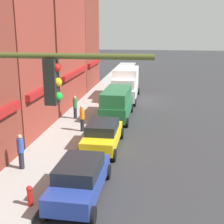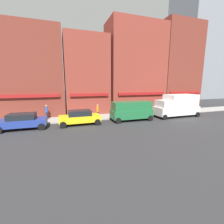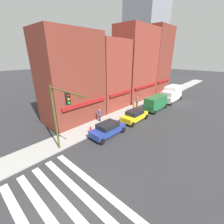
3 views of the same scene
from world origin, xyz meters
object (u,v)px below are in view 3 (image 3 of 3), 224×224
van_green (156,103)px  pedestrian_green_top (137,101)px  box_truck_white (172,94)px  fire_hydrant (91,130)px  pedestrian_orange_vest (134,107)px  sedan_yellow (135,115)px  pedestrian_blue_shirt (100,115)px  sedan_blue (108,129)px  traffic_signal (60,111)px

van_green → pedestrian_green_top: size_ratio=2.84×
box_truck_white → pedestrian_green_top: box_truck_white is taller
box_truck_white → fire_hydrant: 19.97m
pedestrian_orange_vest → pedestrian_green_top: size_ratio=1.00×
sedan_yellow → pedestrian_orange_vest: size_ratio=2.49×
pedestrian_blue_shirt → fire_hydrant: pedestrian_blue_shirt is taller
pedestrian_blue_shirt → pedestrian_green_top: 8.94m
van_green → box_truck_white: box_truck_white is taller
sedan_blue → pedestrian_blue_shirt: 3.94m
pedestrian_green_top → pedestrian_orange_vest: bearing=90.1°
sedan_blue → pedestrian_green_top: pedestrian_green_top is taller
box_truck_white → pedestrian_green_top: (-7.84, 3.06, -0.51)m
sedan_yellow → traffic_signal: bearing=176.4°
fire_hydrant → van_green: bearing=-7.5°
fire_hydrant → pedestrian_blue_shirt: bearing=29.0°
van_green → pedestrian_green_top: 3.21m
pedestrian_blue_shirt → traffic_signal: bearing=71.8°
sedan_yellow → van_green: 6.28m
traffic_signal → sedan_yellow: traffic_signal is taller
sedan_blue → pedestrian_blue_shirt: (1.94, 3.42, 0.23)m
pedestrian_orange_vest → pedestrian_blue_shirt: bearing=106.7°
van_green → pedestrian_blue_shirt: 10.46m
sedan_blue → pedestrian_green_top: bearing=16.6°
sedan_yellow → box_truck_white: box_truck_white is taller
van_green → sedan_yellow: bearing=-179.2°
van_green → pedestrian_orange_vest: van_green is taller
sedan_blue → pedestrian_green_top: (10.87, 3.06, 0.23)m
traffic_signal → pedestrian_orange_vest: traffic_signal is taller
sedan_blue → box_truck_white: box_truck_white is taller
traffic_signal → fire_hydrant: (4.12, 1.06, -3.82)m
box_truck_white → pedestrian_blue_shirt: bearing=167.5°
sedan_blue → pedestrian_orange_vest: 8.22m
sedan_yellow → pedestrian_orange_vest: pedestrian_orange_vest is taller
box_truck_white → sedan_blue: bearing=179.1°
van_green → pedestrian_orange_vest: size_ratio=2.84×
sedan_blue → sedan_yellow: size_ratio=1.00×
sedan_yellow → van_green: size_ratio=0.88×
box_truck_white → pedestrian_orange_vest: box_truck_white is taller
pedestrian_green_top → sedan_yellow: bearing=96.7°
fire_hydrant → pedestrian_green_top: bearing=6.4°
fire_hydrant → pedestrian_orange_vest: bearing=0.8°
box_truck_white → pedestrian_blue_shirt: box_truck_white is taller
box_truck_white → pedestrian_blue_shirt: size_ratio=3.52×
box_truck_white → pedestrian_orange_vest: (-10.70, 1.82, -0.51)m
sedan_blue → fire_hydrant: sedan_blue is taller
traffic_signal → pedestrian_green_top: traffic_signal is taller
traffic_signal → van_green: (17.11, -0.64, -3.15)m
van_green → sedan_blue: bearing=-179.2°
van_green → fire_hydrant: 13.12m
traffic_signal → pedestrian_blue_shirt: (7.23, 2.78, -3.36)m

